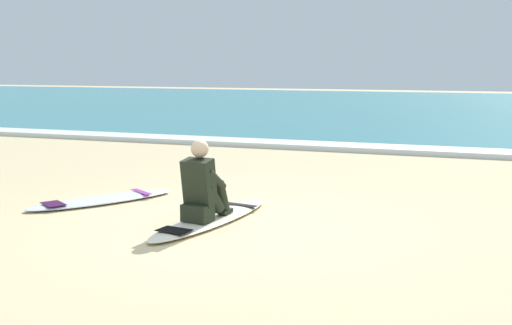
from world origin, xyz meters
The scene contains 6 objects.
ground_plane centered at (0.00, 0.00, 0.00)m, with size 80.00×80.00×0.00m, color beige.
sea centered at (0.00, 20.85, 0.05)m, with size 80.00×28.00×0.10m, color teal.
breaking_foam centered at (0.00, 7.15, 0.06)m, with size 80.00×0.90×0.11m, color white.
surfboard_main centered at (-0.26, 0.23, 0.04)m, with size 0.89×2.46×0.08m.
surfer_seated centered at (-0.30, 0.05, 0.44)m, with size 0.41×0.73×0.95m.
surfboard_spare_near centered at (-2.12, 0.69, 0.04)m, with size 1.58×2.07×0.08m.
Camera 1 is at (2.74, -6.51, 1.88)m, focal length 43.91 mm.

